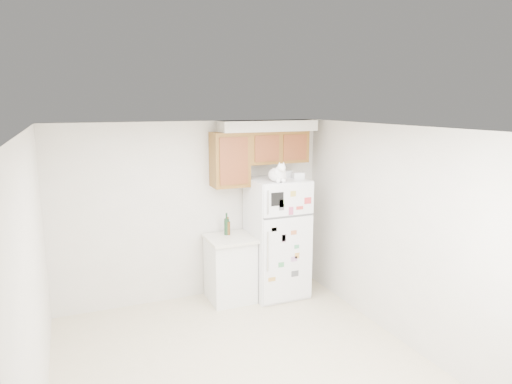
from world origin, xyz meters
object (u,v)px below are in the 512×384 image
storage_box_back (285,174)px  storage_box_front (298,176)px  base_counter (230,268)px  bottle_amber (228,226)px  cat (278,174)px  bottle_green (227,224)px  refrigerator (277,237)px

storage_box_back → storage_box_front: 0.20m
base_counter → bottle_amber: bearing=82.9°
cat → bottle_green: 1.03m
base_counter → storage_box_front: storage_box_front is taller
storage_box_back → bottle_amber: storage_box_back is taller
refrigerator → base_counter: (-0.69, 0.07, -0.39)m
cat → bottle_green: bearing=145.4°
refrigerator → cat: (-0.10, -0.22, 0.96)m
base_counter → storage_box_back: 1.53m
storage_box_front → bottle_green: size_ratio=0.48×
storage_box_front → bottle_amber: size_ratio=0.58×
base_counter → bottle_green: bearing=92.0°
bottle_green → cat: bearing=-34.6°
refrigerator → cat: bearing=-113.9°
bottle_amber → cat: bearing=-34.6°
storage_box_back → bottle_green: size_ratio=0.57×
base_counter → storage_box_back: (0.83, -0.02, 1.29)m
storage_box_back → cat: bearing=-150.5°
base_counter → cat: (0.59, -0.29, 1.34)m
cat → storage_box_back: size_ratio=2.24×
base_counter → bottle_amber: bottle_amber is taller
storage_box_front → bottle_amber: bearing=174.8°
bottle_amber → storage_box_back: bearing=-8.4°
refrigerator → storage_box_front: 0.94m
base_counter → storage_box_front: 1.61m
bottle_green → bottle_amber: bearing=-33.7°
refrigerator → cat: cat is taller
storage_box_front → bottle_amber: (-0.95, 0.28, -0.70)m
storage_box_front → bottle_amber: 1.21m
bottle_green → bottle_amber: (0.02, -0.01, -0.03)m
bottle_green → storage_box_back: bearing=-9.0°
storage_box_back → bottle_amber: bearing=152.0°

